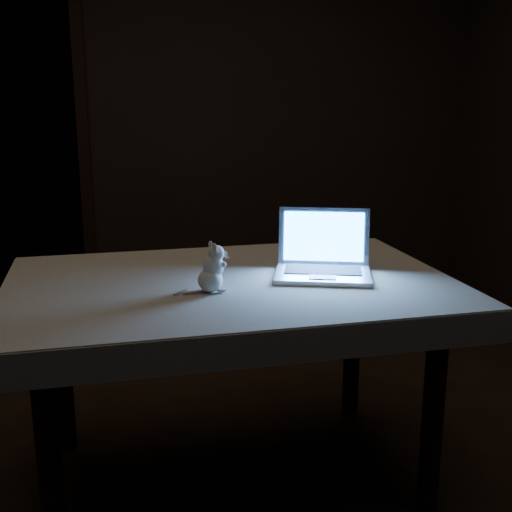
{
  "coord_description": "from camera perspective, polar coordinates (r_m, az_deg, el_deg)",
  "views": [
    {
      "loc": [
        -0.27,
        -2.24,
        1.36
      ],
      "look_at": [
        0.13,
        -0.13,
        0.82
      ],
      "focal_mm": 45.0,
      "sensor_mm": 36.0,
      "label": 1
    }
  ],
  "objects": [
    {
      "name": "tablecloth",
      "position": [
        2.18,
        -1.36,
        -3.51
      ],
      "size": [
        1.59,
        1.14,
        0.1
      ],
      "primitive_type": null,
      "rotation": [
        0.0,
        0.0,
        -0.1
      ],
      "color": "beige",
      "rests_on": "table"
    },
    {
      "name": "floor",
      "position": [
        2.64,
        -3.55,
        -17.06
      ],
      "size": [
        5.0,
        5.0,
        0.0
      ],
      "primitive_type": "plane",
      "color": "black",
      "rests_on": "ground"
    },
    {
      "name": "plush_mouse",
      "position": [
        2.03,
        -4.12,
        -1.03
      ],
      "size": [
        0.12,
        0.12,
        0.16
      ],
      "primitive_type": null,
      "rotation": [
        0.0,
        0.0,
        -0.06
      ],
      "color": "white",
      "rests_on": "tablecloth"
    },
    {
      "name": "laptop",
      "position": [
        2.19,
        6.02,
        0.89
      ],
      "size": [
        0.39,
        0.37,
        0.22
      ],
      "primitive_type": null,
      "rotation": [
        0.0,
        0.0,
        -0.3
      ],
      "color": "silver",
      "rests_on": "tablecloth"
    },
    {
      "name": "doorway",
      "position": [
        4.83,
        -20.96,
        9.58
      ],
      "size": [
        1.06,
        0.36,
        2.13
      ],
      "primitive_type": null,
      "color": "black",
      "rests_on": "back_wall"
    },
    {
      "name": "table",
      "position": [
        2.32,
        -2.17,
        -11.21
      ],
      "size": [
        1.43,
        0.96,
        0.75
      ],
      "primitive_type": null,
      "rotation": [
        0.0,
        0.0,
        0.05
      ],
      "color": "black",
      "rests_on": "floor"
    },
    {
      "name": "back_wall",
      "position": [
        4.75,
        -7.72,
        13.14
      ],
      "size": [
        4.5,
        0.04,
        2.6
      ],
      "primitive_type": "cube",
      "color": "black",
      "rests_on": "ground"
    }
  ]
}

